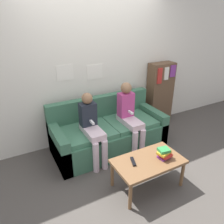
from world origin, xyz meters
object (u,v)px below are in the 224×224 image
at_px(person_right, 129,115).
at_px(bookshelf, 160,94).
at_px(couch, 108,133).
at_px(coffee_table, 148,163).
at_px(person_left, 92,126).
at_px(tv_remote, 133,161).

bearing_deg(person_right, bookshelf, 26.39).
distance_m(couch, coffee_table, 1.06).
bearing_deg(bookshelf, coffee_table, -133.21).
bearing_deg(coffee_table, person_left, 115.08).
distance_m(person_right, tv_remote, 0.95).
xyz_separation_m(coffee_table, person_right, (0.26, 0.87, 0.27)).
height_order(person_right, bookshelf, bookshelf).
bearing_deg(coffee_table, couch, 91.63).
xyz_separation_m(person_right, tv_remote, (-0.45, -0.81, -0.21)).
bearing_deg(tv_remote, person_right, 80.70).
xyz_separation_m(coffee_table, tv_remote, (-0.19, 0.06, 0.06)).
distance_m(person_left, tv_remote, 0.84).
height_order(coffee_table, person_right, person_right).
relative_size(couch, person_left, 1.72).
bearing_deg(bookshelf, person_left, -162.81).
bearing_deg(couch, person_right, -33.04).
relative_size(tv_remote, bookshelf, 0.14).
bearing_deg(bookshelf, person_right, -153.61).
bearing_deg(tv_remote, coffee_table, 2.86).
distance_m(couch, bookshelf, 1.42).
bearing_deg(couch, tv_remote, -99.32).
relative_size(coffee_table, person_right, 0.79).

